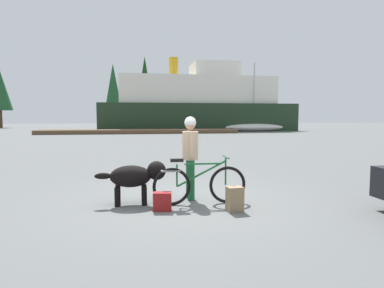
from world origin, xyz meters
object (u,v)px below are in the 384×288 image
(person_cyclist, at_px, (190,150))
(backpack, at_px, (235,199))
(dog, at_px, (136,176))
(handbag_pannier, at_px, (162,201))
(bicycle, at_px, (199,184))
(sailboat_moored, at_px, (253,127))
(ferry_boat, at_px, (197,105))

(person_cyclist, xyz_separation_m, backpack, (0.63, -1.02, -0.78))
(dog, bearing_deg, person_cyclist, 11.63)
(dog, distance_m, handbag_pannier, 0.81)
(handbag_pannier, bearing_deg, backpack, -11.04)
(backpack, relative_size, handbag_pannier, 1.33)
(backpack, bearing_deg, dog, 155.38)
(dog, bearing_deg, handbag_pannier, -49.67)
(bicycle, distance_m, sailboat_moored, 32.89)
(backpack, relative_size, sailboat_moored, 0.06)
(backpack, bearing_deg, sailboat_moored, 69.49)
(dog, height_order, backpack, dog)
(backpack, distance_m, ferry_boat, 35.64)
(backpack, xyz_separation_m, ferry_boat, (5.68, 35.07, 2.88))
(person_cyclist, height_order, handbag_pannier, person_cyclist)
(ferry_boat, relative_size, sailboat_moored, 2.93)
(backpack, height_order, handbag_pannier, backpack)
(backpack, height_order, ferry_boat, ferry_boat)
(sailboat_moored, bearing_deg, dog, -113.80)
(person_cyclist, height_order, backpack, person_cyclist)
(bicycle, relative_size, backpack, 4.13)
(ferry_boat, bearing_deg, person_cyclist, -100.51)
(backpack, distance_m, handbag_pannier, 1.29)
(person_cyclist, distance_m, dog, 1.21)
(person_cyclist, xyz_separation_m, ferry_boat, (6.32, 34.05, 2.09))
(bicycle, bearing_deg, handbag_pannier, -156.82)
(dog, distance_m, sailboat_moored, 33.14)
(bicycle, xyz_separation_m, sailboat_moored, (12.18, 30.56, 0.10))
(bicycle, height_order, person_cyclist, person_cyclist)
(bicycle, bearing_deg, person_cyclist, 102.24)
(dog, bearing_deg, backpack, -24.62)
(backpack, distance_m, sailboat_moored, 33.22)
(person_cyclist, bearing_deg, backpack, -58.04)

